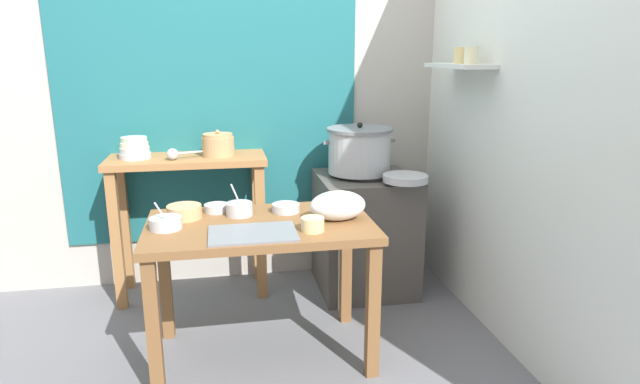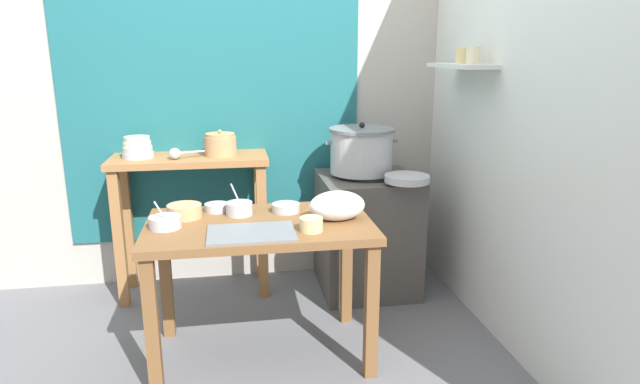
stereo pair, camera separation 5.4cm
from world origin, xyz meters
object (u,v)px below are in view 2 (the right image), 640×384
at_px(prep_table, 260,244).
at_px(serving_tray, 251,233).
at_px(prep_bowl_1, 184,211).
at_px(prep_bowl_3, 286,207).
at_px(steamer_pot, 361,150).
at_px(bowl_stack_enamel, 138,148).
at_px(ladle, 177,153).
at_px(plastic_bag, 337,206).
at_px(prep_bowl_4, 239,208).
at_px(back_shelf_table, 191,191).
at_px(wide_pan, 407,179).
at_px(prep_bowl_0, 217,207).
at_px(prep_bowl_5, 165,222).
at_px(prep_bowl_2, 311,224).
at_px(clay_pot, 220,145).
at_px(stove_block, 367,233).

relative_size(prep_table, serving_tray, 2.75).
height_order(serving_tray, prep_bowl_1, prep_bowl_1).
bearing_deg(prep_bowl_3, steamer_pot, 46.75).
bearing_deg(bowl_stack_enamel, ladle, -20.57).
bearing_deg(bowl_stack_enamel, prep_bowl_1, -65.83).
relative_size(prep_table, ladle, 3.99).
relative_size(steamer_pot, prep_bowl_3, 3.20).
bearing_deg(prep_bowl_3, plastic_bag, -38.44).
relative_size(steamer_pot, prep_bowl_4, 2.74).
bearing_deg(back_shelf_table, plastic_bag, -48.84).
distance_m(steamer_pot, wide_pan, 0.37).
distance_m(serving_tray, prep_bowl_0, 0.43).
bearing_deg(prep_bowl_1, prep_bowl_5, -116.28).
distance_m(prep_bowl_0, prep_bowl_2, 0.59).
relative_size(ladle, prep_bowl_5, 1.83).
relative_size(prep_table, prep_bowl_3, 7.63).
xyz_separation_m(bowl_stack_enamel, serving_tray, (0.64, -1.02, -0.24)).
distance_m(back_shelf_table, serving_tray, 1.07).
bearing_deg(serving_tray, prep_bowl_0, 112.17).
bearing_deg(wide_pan, serving_tray, -146.84).
bearing_deg(prep_bowl_1, serving_tray, -44.11).
distance_m(steamer_pot, prep_bowl_5, 1.37).
distance_m(steamer_pot, prep_bowl_0, 1.04).
distance_m(clay_pot, bowl_stack_enamel, 0.50).
relative_size(steamer_pot, prep_bowl_5, 3.06).
xyz_separation_m(prep_table, prep_bowl_3, (0.15, 0.16, 0.13)).
bearing_deg(ladle, bowl_stack_enamel, 159.43).
distance_m(ladle, prep_bowl_0, 0.61).
bearing_deg(wide_pan, back_shelf_table, 162.83).
relative_size(plastic_bag, prep_bowl_4, 1.65).
bearing_deg(wide_pan, prep_bowl_4, -162.74).
xyz_separation_m(prep_table, wide_pan, (0.90, 0.45, 0.19)).
bearing_deg(steamer_pot, back_shelf_table, 174.12).
bearing_deg(prep_bowl_5, prep_bowl_3, 16.26).
relative_size(ladle, prep_bowl_1, 1.61).
xyz_separation_m(back_shelf_table, steamer_pot, (1.07, -0.11, 0.25)).
xyz_separation_m(ladle, prep_bowl_4, (0.35, -0.62, -0.18)).
bearing_deg(wide_pan, prep_bowl_0, -168.73).
xyz_separation_m(prep_bowl_0, prep_bowl_4, (0.11, -0.09, 0.01)).
height_order(ladle, prep_bowl_2, ladle).
distance_m(back_shelf_table, prep_bowl_2, 1.19).
relative_size(steamer_pot, serving_tray, 1.16).
relative_size(clay_pot, plastic_bag, 0.71).
bearing_deg(prep_bowl_4, bowl_stack_enamel, 129.76).
xyz_separation_m(clay_pot, prep_bowl_2, (0.42, -1.01, -0.21)).
xyz_separation_m(bowl_stack_enamel, prep_bowl_4, (0.59, -0.71, -0.20)).
xyz_separation_m(back_shelf_table, wide_pan, (1.28, -0.39, 0.12)).
bearing_deg(stove_block, prep_bowl_5, -148.16).
height_order(stove_block, steamer_pot, steamer_pot).
xyz_separation_m(back_shelf_table, clay_pot, (0.19, 0.00, 0.29)).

